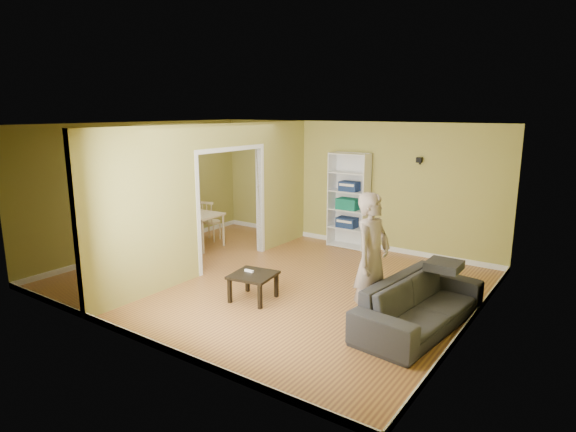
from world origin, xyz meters
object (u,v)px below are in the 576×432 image
(sofa, at_px, (421,296))
(bookshelf, at_px, (350,200))
(person, at_px, (372,248))
(chair_near, at_px, (175,230))
(dining_table, at_px, (193,217))
(chair_left, at_px, (169,219))
(chair_far, at_px, (211,220))
(coffee_table, at_px, (253,278))

(sofa, bearing_deg, bookshelf, 48.42)
(person, relative_size, chair_near, 2.25)
(dining_table, relative_size, chair_left, 1.15)
(bookshelf, distance_m, dining_table, 3.30)
(chair_left, height_order, chair_far, chair_left)
(sofa, bearing_deg, person, 118.00)
(person, xyz_separation_m, chair_left, (-5.38, 1.26, -0.55))
(person, distance_m, chair_far, 5.09)
(sofa, bearing_deg, coffee_table, 109.46)
(person, xyz_separation_m, dining_table, (-4.68, 1.30, -0.41))
(person, bearing_deg, coffee_table, 104.66)
(bookshelf, relative_size, chair_near, 2.12)
(sofa, height_order, coffee_table, sofa)
(coffee_table, distance_m, chair_far, 3.63)
(chair_left, xyz_separation_m, chair_far, (0.67, 0.59, -0.05))
(chair_near, bearing_deg, sofa, -3.92)
(chair_left, relative_size, chair_near, 1.06)
(chair_left, bearing_deg, person, 90.23)
(person, relative_size, bookshelf, 1.06)
(coffee_table, relative_size, chair_near, 0.67)
(coffee_table, height_order, chair_left, chair_left)
(sofa, bearing_deg, chair_far, 79.99)
(person, bearing_deg, bookshelf, 37.23)
(dining_table, xyz_separation_m, chair_far, (-0.03, 0.55, -0.19))
(person, bearing_deg, chair_far, 73.69)
(coffee_table, xyz_separation_m, chair_left, (-3.59, 1.56, 0.14))
(bookshelf, xyz_separation_m, chair_far, (-2.72, -1.32, -0.54))
(sofa, relative_size, person, 1.07)
(person, height_order, coffee_table, person)
(sofa, relative_size, dining_table, 1.96)
(chair_near, bearing_deg, chair_left, 146.43)
(dining_table, distance_m, chair_left, 0.71)
(chair_left, distance_m, chair_far, 0.90)
(bookshelf, bearing_deg, coffee_table, -86.70)
(person, bearing_deg, sofa, -63.71)
(coffee_table, height_order, chair_near, chair_near)
(dining_table, distance_m, chair_far, 0.58)
(dining_table, bearing_deg, sofa, -11.40)
(coffee_table, bearing_deg, person, 9.49)
(person, height_order, chair_left, person)
(person, xyz_separation_m, bookshelf, (-1.99, 3.17, -0.06))
(bookshelf, xyz_separation_m, coffee_table, (0.20, -3.47, -0.64))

